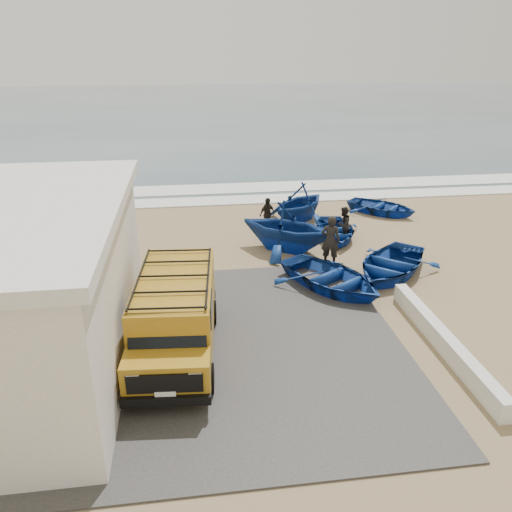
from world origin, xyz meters
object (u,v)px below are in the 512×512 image
fisherman_back (267,214)px  fisherman_middle (343,224)px  boat_near_right (390,264)px  boat_mid_left (287,226)px  boat_far_left (299,202)px  parapet (443,341)px  van (175,313)px  boat_mid_right (335,230)px  boat_far_right (382,207)px  fisherman_front (330,241)px  boat_near_left (331,278)px

fisherman_back → fisherman_middle: bearing=-66.0°
fisherman_middle → fisherman_back: fisherman_middle is taller
boat_near_right → boat_mid_left: (-3.28, 2.83, 0.60)m
fisherman_middle → boat_far_left: bearing=-115.6°
parapet → van: bearing=172.7°
boat_mid_right → fisherman_back: bearing=159.8°
boat_mid_right → boat_far_right: bearing=49.9°
van → boat_far_right: (9.97, 10.87, -0.82)m
boat_mid_left → boat_far_left: boat_mid_left is taller
van → boat_mid_right: 10.37m
fisherman_front → boat_near_right: bearing=171.9°
boat_near_right → boat_mid_right: (-0.94, 3.92, -0.07)m
boat_mid_left → boat_mid_right: boat_mid_left is taller
fisherman_middle → boat_mid_right: bearing=-111.8°
boat_near_left → boat_mid_right: bearing=39.9°
boat_far_left → boat_mid_left: bearing=-63.9°
boat_far_right → fisherman_back: size_ratio=2.28×
boat_mid_right → fisherman_front: fisherman_front is taller
boat_far_right → fisherman_front: (-4.28, -5.75, 0.62)m
fisherman_front → parapet: bearing=127.2°
boat_mid_left → boat_mid_right: size_ratio=1.15×
van → boat_far_right: size_ratio=1.53×
van → fisherman_front: (5.70, 5.12, -0.20)m
parapet → fisherman_back: 10.74m
boat_mid_left → fisherman_back: (-0.40, 2.51, -0.27)m
boat_near_right → fisherman_front: (-1.94, 1.18, 0.55)m
parapet → fisherman_front: bearing=104.1°
parapet → boat_near_left: size_ratio=1.48×
boat_mid_left → fisherman_front: size_ratio=1.99×
boat_mid_left → boat_far_right: (5.62, 4.09, -0.67)m
boat_near_right → fisherman_back: size_ratio=2.72×
boat_far_right → boat_near_right: bearing=-154.3°
van → boat_near_right: size_ratio=1.28×
boat_mid_left → fisherman_front: bearing=-106.5°
fisherman_middle → parapet: bearing=42.2°
boat_mid_right → fisherman_front: bearing=-102.8°
boat_near_right → fisherman_middle: bearing=143.7°
boat_mid_right → parapet: bearing=-79.3°
parapet → boat_near_left: boat_near_left is taller
boat_near_left → boat_far_right: bearing=25.9°
parapet → boat_mid_right: boat_mid_right is taller
fisherman_front → fisherman_back: 4.52m
fisherman_front → fisherman_middle: fisherman_front is taller
boat_near_left → fisherman_back: size_ratio=2.69×
boat_far_left → parapet: bearing=-35.7°
boat_near_left → boat_near_right: boat_near_right is taller
fisherman_front → fisherman_middle: (1.22, 2.33, -0.22)m
boat_mid_left → fisherman_middle: size_ratio=2.56×
fisherman_front → fisherman_back: bearing=-44.2°
parapet → van: (-7.22, 0.93, 0.90)m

